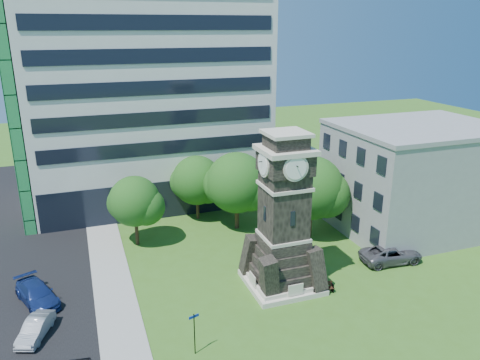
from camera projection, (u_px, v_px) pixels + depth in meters
name	position (u px, v px, depth m)	size (l,w,h in m)	color
ground	(255.00, 305.00, 33.95)	(160.00, 160.00, 0.00)	#37611B
sidewalk	(114.00, 293.00, 35.38)	(3.00, 70.00, 0.06)	gray
clock_tower	(283.00, 222.00, 35.04)	(5.40, 5.40, 12.22)	beige
office_tall	(144.00, 74.00, 51.59)	(26.20, 15.11, 28.60)	silver
office_low	(415.00, 177.00, 45.85)	(15.20, 12.20, 10.40)	gray
car_street_mid	(36.00, 329.00, 30.34)	(1.27, 3.66, 1.20)	#999AA0
car_street_north	(37.00, 294.00, 34.05)	(2.00, 4.92, 1.43)	navy
car_east_lot	(391.00, 254.00, 39.95)	(2.46, 5.34, 1.48)	#515156
park_bench	(322.00, 288.00, 35.30)	(1.74, 0.46, 0.90)	black
street_sign	(194.00, 329.00, 28.38)	(0.68, 0.07, 2.83)	black
tree_nw	(135.00, 203.00, 42.19)	(5.07, 4.61, 6.58)	#332114
tree_nc	(198.00, 182.00, 48.03)	(5.61, 5.10, 6.79)	#332114
tree_ne	(238.00, 184.00, 45.55)	(6.57, 5.97, 7.78)	#332114
tree_east	(312.00, 190.00, 43.55)	(6.58, 5.98, 7.96)	#332114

